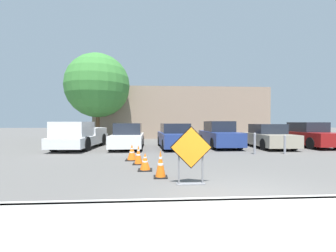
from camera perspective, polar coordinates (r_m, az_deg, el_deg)
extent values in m
plane|color=#565451|center=(14.45, 4.35, -5.37)|extent=(96.00, 96.00, 0.00)
cube|color=#ADAAA3|center=(3.81, 31.15, -23.10)|extent=(26.77, 2.73, 0.14)
cube|color=#ADAAA3|center=(4.92, 21.60, -17.39)|extent=(26.77, 0.20, 0.14)
cube|color=black|center=(5.81, 5.88, -5.41)|extent=(1.09, 0.02, 1.09)
cube|color=orange|center=(5.79, 5.91, -5.42)|extent=(1.03, 0.02, 1.03)
cube|color=slate|center=(6.03, 5.79, -14.40)|extent=(0.74, 0.20, 0.02)
cube|color=slate|center=(5.88, 2.78, -10.08)|extent=(0.04, 0.04, 0.97)
cube|color=slate|center=(5.98, 8.77, -9.90)|extent=(0.04, 0.04, 0.97)
cube|color=black|center=(6.70, -1.91, -12.80)|extent=(0.40, 0.40, 0.03)
cone|color=orange|center=(6.61, -1.91, -9.48)|extent=(0.30, 0.30, 0.76)
cylinder|color=white|center=(6.58, -1.91, -8.05)|extent=(0.10, 0.10, 0.07)
cylinder|color=white|center=(6.61, -1.91, -9.61)|extent=(0.17, 0.17, 0.07)
cube|color=black|center=(7.66, -5.84, -11.02)|extent=(0.47, 0.47, 0.03)
cone|color=orange|center=(7.61, -5.84, -8.85)|extent=(0.35, 0.35, 0.56)
cylinder|color=white|center=(7.59, -5.84, -7.94)|extent=(0.11, 0.11, 0.05)
cylinder|color=white|center=(7.61, -5.84, -8.94)|extent=(0.19, 0.19, 0.05)
cube|color=black|center=(8.76, -7.51, -9.50)|extent=(0.42, 0.42, 0.03)
cone|color=orange|center=(8.70, -7.52, -7.14)|extent=(0.31, 0.31, 0.70)
cylinder|color=white|center=(8.68, -7.52, -6.13)|extent=(0.10, 0.10, 0.06)
cylinder|color=white|center=(8.70, -7.52, -7.23)|extent=(0.17, 0.17, 0.06)
cube|color=black|center=(9.68, -9.14, -8.48)|extent=(0.53, 0.53, 0.03)
cone|color=orange|center=(9.63, -9.15, -6.50)|extent=(0.39, 0.39, 0.65)
cylinder|color=white|center=(9.61, -9.15, -5.66)|extent=(0.12, 0.12, 0.06)
cylinder|color=white|center=(9.63, -9.15, -6.58)|extent=(0.22, 0.22, 0.06)
cube|color=silver|center=(14.83, -21.23, -3.34)|extent=(2.23, 5.33, 0.55)
cube|color=silver|center=(13.70, -23.01, -0.78)|extent=(1.89, 2.19, 0.85)
cube|color=silver|center=(16.92, -18.53, -1.09)|extent=(1.83, 0.21, 0.45)
cube|color=silver|center=(15.50, -16.70, -1.27)|extent=(0.24, 2.51, 0.45)
cube|color=silver|center=(16.11, -22.96, -1.22)|extent=(0.24, 2.51, 0.45)
cylinder|color=black|center=(13.07, -20.05, -4.32)|extent=(0.29, 0.82, 0.81)
cylinder|color=black|center=(13.77, -27.04, -4.11)|extent=(0.29, 0.82, 0.81)
cylinder|color=black|center=(16.05, -16.26, -3.31)|extent=(0.29, 0.82, 0.81)
cylinder|color=black|center=(16.62, -22.16, -3.19)|extent=(0.29, 0.82, 0.81)
cube|color=white|center=(14.01, -10.11, -3.43)|extent=(1.86, 4.44, 0.67)
cube|color=#1E232D|center=(14.08, -10.07, -0.67)|extent=(1.61, 2.06, 0.67)
cylinder|color=black|center=(12.61, -6.97, -4.74)|extent=(0.21, 0.69, 0.69)
cylinder|color=black|center=(12.78, -14.37, -4.69)|extent=(0.21, 0.69, 0.69)
cylinder|color=black|center=(15.33, -6.55, -3.71)|extent=(0.21, 0.69, 0.69)
cylinder|color=black|center=(15.48, -12.65, -3.68)|extent=(0.21, 0.69, 0.69)
cube|color=navy|center=(13.96, 1.82, -3.30)|extent=(2.12, 4.49, 0.76)
cube|color=#1E232D|center=(14.03, 1.75, -0.53)|extent=(1.75, 2.12, 0.58)
cylinder|color=black|center=(12.82, 6.54, -4.75)|extent=(0.24, 0.65, 0.64)
cylinder|color=black|center=(12.53, -1.02, -4.89)|extent=(0.24, 0.65, 0.64)
cylinder|color=black|center=(15.46, 4.12, -3.75)|extent=(0.24, 0.65, 0.64)
cylinder|color=black|center=(15.22, -2.15, -3.83)|extent=(0.24, 0.65, 0.64)
cube|color=navy|center=(14.86, 12.91, -2.92)|extent=(1.75, 4.63, 0.80)
cube|color=#1E232D|center=(14.94, 12.79, -0.08)|extent=(1.53, 2.13, 0.67)
cylinder|color=black|center=(13.80, 17.81, -4.26)|extent=(0.20, 0.70, 0.70)
cylinder|color=black|center=(13.29, 11.41, -4.43)|extent=(0.20, 0.70, 0.70)
cylinder|color=black|center=(16.48, 14.12, -3.37)|extent=(0.20, 0.70, 0.70)
cylinder|color=black|center=(16.06, 8.70, -3.47)|extent=(0.20, 0.70, 0.70)
cube|color=#A39984|center=(15.38, 24.01, -3.06)|extent=(2.00, 4.29, 0.70)
cube|color=#1E232D|center=(15.45, 23.86, -0.64)|extent=(1.71, 2.00, 0.60)
cylinder|color=black|center=(14.66, 29.30, -4.08)|extent=(0.22, 0.68, 0.67)
cylinder|color=black|center=(13.85, 23.18, -4.33)|extent=(0.22, 0.68, 0.67)
cylinder|color=black|center=(16.95, 24.69, -3.36)|extent=(0.22, 0.68, 0.67)
cylinder|color=black|center=(16.26, 19.24, -3.51)|extent=(0.22, 0.68, 0.67)
cube|color=maroon|center=(17.21, 32.05, -2.54)|extent=(1.78, 4.43, 0.77)
cube|color=#1E232D|center=(17.27, 31.86, -0.22)|extent=(1.56, 2.04, 0.62)
cylinder|color=black|center=(15.64, 32.58, -3.72)|extent=(0.20, 0.72, 0.72)
cylinder|color=black|center=(18.81, 31.59, -2.93)|extent=(0.20, 0.72, 0.72)
cylinder|color=black|center=(17.92, 27.36, -3.08)|extent=(0.20, 0.72, 0.72)
cylinder|color=gray|center=(12.03, 21.16, -4.29)|extent=(0.11, 0.11, 1.02)
sphere|color=gray|center=(11.99, 21.17, -1.87)|extent=(0.12, 0.12, 0.12)
cylinder|color=gray|center=(12.77, 27.55, -4.30)|extent=(0.11, 0.11, 0.90)
sphere|color=gray|center=(12.73, 27.56, -2.27)|extent=(0.12, 0.12, 0.12)
cube|color=gray|center=(24.05, 3.18, 3.22)|extent=(17.23, 5.00, 5.04)
cylinder|color=#513823|center=(20.28, -17.38, 0.24)|extent=(0.32, 0.32, 2.68)
sphere|color=#387A33|center=(20.51, -17.44, 9.75)|extent=(5.46, 5.46, 5.46)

